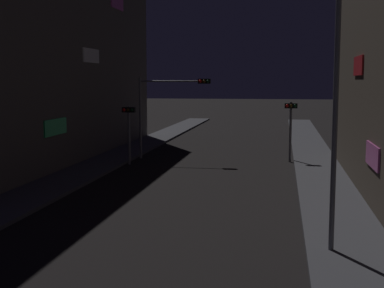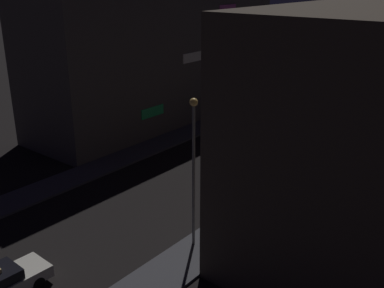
# 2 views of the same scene
# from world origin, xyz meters

# --- Properties ---
(sidewalk_left) EXTENTS (2.72, 70.82, 0.16)m
(sidewalk_left) POSITION_xyz_m (-6.54, 33.41, 0.08)
(sidewalk_left) COLOR #424247
(sidewalk_left) RESTS_ON ground_plane
(sidewalk_right) EXTENTS (2.72, 70.82, 0.16)m
(sidewalk_right) POSITION_xyz_m (6.54, 33.41, 0.08)
(sidewalk_right) COLOR #424247
(sidewalk_right) RESTS_ON ground_plane
(building_facade_left) EXTENTS (8.48, 28.56, 14.75)m
(building_facade_left) POSITION_xyz_m (-12.10, 32.10, 7.37)
(building_facade_left) COLOR #514C47
(building_facade_left) RESTS_ON ground_plane
(taxi) EXTENTS (1.95, 4.51, 1.62)m
(taxi) POSITION_xyz_m (1.61, 6.08, 0.74)
(taxi) COLOR silver
(taxi) RESTS_ON ground_plane
(traffic_light_overhead) EXTENTS (4.78, 0.41, 5.39)m
(traffic_light_overhead) POSITION_xyz_m (-3.10, 33.19, 3.92)
(traffic_light_overhead) COLOR slate
(traffic_light_overhead) RESTS_ON ground_plane
(traffic_light_left_kerb) EXTENTS (0.80, 0.42, 3.65)m
(traffic_light_left_kerb) POSITION_xyz_m (-4.93, 30.52, 2.62)
(traffic_light_left_kerb) COLOR slate
(traffic_light_left_kerb) RESTS_ON ground_plane
(traffic_light_right_kerb) EXTENTS (0.80, 0.41, 3.85)m
(traffic_light_right_kerb) POSITION_xyz_m (4.93, 33.20, 2.75)
(traffic_light_right_kerb) COLOR slate
(traffic_light_right_kerb) RESTS_ON ground_plane
(street_lamp_near_block) EXTENTS (0.43, 0.43, 8.29)m
(street_lamp_near_block) POSITION_xyz_m (5.90, 15.04, 5.26)
(street_lamp_near_block) COLOR slate
(street_lamp_near_block) RESTS_ON sidewalk_right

